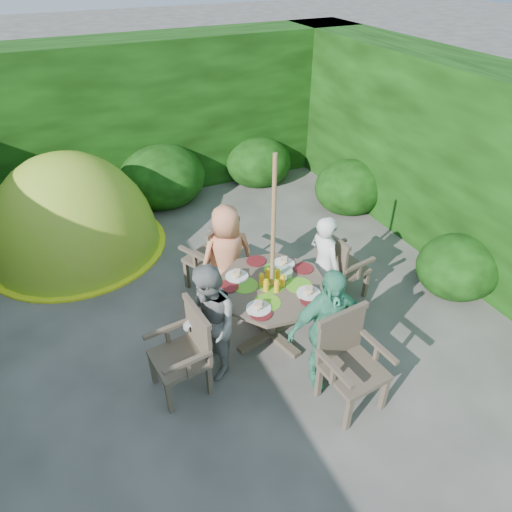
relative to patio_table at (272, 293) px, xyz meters
name	(u,v)px	position (x,y,z in m)	size (l,w,h in m)	color
ground	(194,333)	(-0.80, 0.39, -0.61)	(60.00, 60.00, 0.00)	#46443F
hedge_enclosure	(151,188)	(-0.80, 1.72, 0.64)	(9.00, 9.00, 2.50)	black
patio_table	(272,293)	(0.00, 0.00, 0.00)	(1.51, 1.51, 0.87)	#43382C
parasol_pole	(273,256)	(0.00, 0.00, 0.49)	(0.04, 0.04, 2.20)	olive
garden_chair_right	(340,265)	(1.06, 0.28, -0.13)	(0.56, 0.61, 0.90)	#43382C
garden_chair_left	(186,350)	(-1.07, -0.28, -0.12)	(0.55, 0.60, 0.91)	#43382C
garden_chair_back	(215,255)	(-0.26, 1.07, -0.10)	(0.74, 0.71, 0.96)	#43382C
garden_chair_front	(349,360)	(0.28, -1.06, -0.10)	(0.62, 0.56, 0.95)	#43382C
child_right	(324,264)	(0.77, 0.20, 0.02)	(0.46, 0.30, 1.26)	white
child_left	(210,324)	(-0.78, -0.20, 0.04)	(0.63, 0.49, 1.30)	gray
child_back	(227,257)	(-0.20, 0.77, 0.05)	(0.65, 0.42, 1.32)	#E88B60
child_front	(327,329)	(0.19, -0.78, 0.07)	(0.80, 0.33, 1.37)	#48A980
dome_tent	(80,248)	(-1.76, 2.77, -0.61)	(2.96, 2.96, 2.87)	#9CC225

